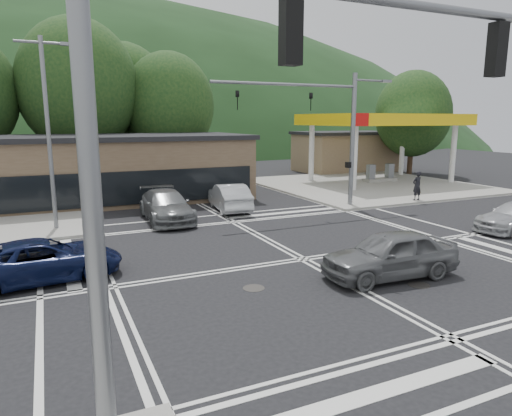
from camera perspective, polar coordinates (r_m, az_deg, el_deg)
name	(u,v)px	position (r m, az deg, el deg)	size (l,w,h in m)	color
ground	(303,259)	(17.78, 5.89, -6.39)	(120.00, 120.00, 0.00)	black
sidewalk_ne	(368,185)	(38.26, 13.86, 2.82)	(16.00, 16.00, 0.15)	gray
gas_station_canopy	(383,123)	(39.93, 15.56, 10.22)	(12.32, 8.34, 5.75)	silver
convenience_store	(347,153)	(49.00, 11.26, 6.79)	(10.00, 6.00, 3.80)	#846B4F
commercial_row	(59,172)	(31.74, -23.40, 4.12)	(24.00, 8.00, 4.00)	brown
hill_north	(89,145)	(105.06, -20.15, 7.42)	(252.00, 126.00, 140.00)	#193317
tree_n_b	(78,87)	(38.74, -21.35, 13.95)	(9.00, 9.00, 12.98)	#382619
tree_n_c	(169,105)	(39.79, -10.88, 12.51)	(7.60, 7.60, 10.87)	#382619
tree_n_e	(124,99)	(43.13, -16.21, 13.01)	(8.40, 8.40, 11.98)	#382619
tree_ne	(413,114)	(47.59, 19.03, 11.05)	(7.20, 7.20, 9.99)	#382619
streetlight_nw	(49,125)	(23.57, -24.45, 9.43)	(2.50, 0.25, 9.00)	slate
signal_mast_ne	(336,124)	(27.63, 9.93, 10.36)	(11.65, 0.30, 8.00)	slate
signal_mast_sw	(218,131)	(6.78, -4.76, 9.52)	(9.14, 0.28, 8.00)	slate
car_blue_west	(43,260)	(16.82, -25.07, -5.92)	(2.33, 5.05, 1.40)	#0C1438
car_grey_center	(390,254)	(16.17, 16.40, -5.58)	(1.91, 4.74, 1.61)	#5C5E61
car_queue_a	(229,197)	(27.04, -3.35, 1.38)	(1.68, 4.82, 1.59)	#B8BBC0
car_queue_b	(202,181)	(34.97, -6.75, 3.43)	(1.77, 4.39, 1.50)	silver
car_northbound	(166,206)	(24.64, -11.16, 0.27)	(2.25, 5.53, 1.61)	slate
pedestrian	(417,186)	(31.31, 19.48, 2.65)	(0.69, 0.45, 1.90)	black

